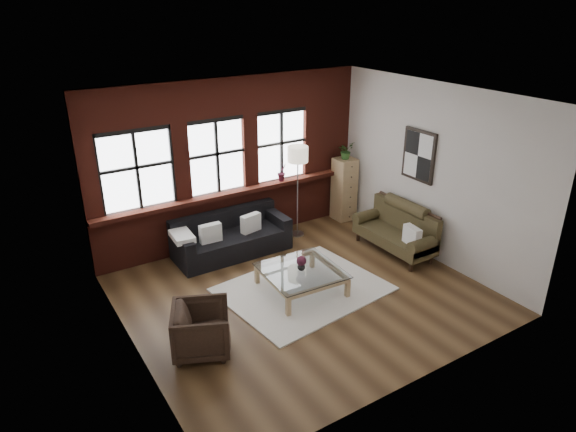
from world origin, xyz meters
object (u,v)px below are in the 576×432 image
vintage_settee (395,230)px  vase (301,266)px  armchair (201,329)px  drawer_chest (344,189)px  floor_lamp (298,189)px  coffee_table (301,281)px  dark_sofa (232,235)px

vintage_settee → vase: bearing=-174.0°
armchair → drawer_chest: (4.46, 2.59, 0.33)m
vase → floor_lamp: (1.14, 1.85, 0.54)m
armchair → vase: size_ratio=5.68×
armchair → coffee_table: armchair is taller
vintage_settee → coffee_table: vintage_settee is taller
coffee_table → dark_sofa: bearing=101.3°
vase → armchair: bearing=-164.1°
vase → vintage_settee: bearing=6.0°
vintage_settee → floor_lamp: floor_lamp is taller
dark_sofa → vintage_settee: vintage_settee is taller
armchair → coffee_table: size_ratio=0.64×
vase → drawer_chest: (2.45, 2.02, 0.22)m
coffee_table → vase: bearing=0.0°
dark_sofa → drawer_chest: (2.81, 0.20, 0.29)m
vintage_settee → armchair: (-4.28, -0.81, -0.10)m
drawer_chest → floor_lamp: (-1.31, -0.17, 0.33)m
drawer_chest → floor_lamp: size_ratio=0.68×
coffee_table → vase: 0.27m
dark_sofa → vase: (0.36, -1.82, 0.07)m
vintage_settee → coffee_table: size_ratio=1.41×
coffee_table → vase: vase is taller
armchair → drawer_chest: size_ratio=0.57×
dark_sofa → vintage_settee: 3.07m
vase → drawer_chest: 3.18m
armchair → drawer_chest: bearing=-35.3°
dark_sofa → armchair: (-1.65, -2.39, -0.04)m
dark_sofa → drawer_chest: bearing=4.1°
vintage_settee → coffee_table: bearing=-174.0°
drawer_chest → vintage_settee: bearing=-95.7°
vintage_settee → drawer_chest: drawer_chest is taller
vintage_settee → dark_sofa: bearing=149.0°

